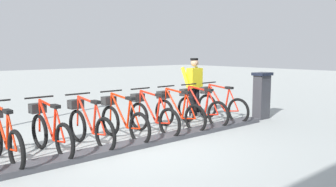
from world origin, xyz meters
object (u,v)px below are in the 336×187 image
at_px(bike_docked_1, 200,108).
at_px(worker_near_rack, 194,85).
at_px(bike_docked_7, 3,138).
at_px(bike_docked_2, 177,111).
at_px(bike_docked_4, 122,120).
at_px(bike_docked_0, 220,105).
at_px(bike_docked_6, 49,131).
at_px(payment_kiosk, 262,95).
at_px(bike_docked_3, 151,115).
at_px(bike_docked_5, 89,125).

height_order(bike_docked_1, worker_near_rack, worker_near_rack).
bearing_deg(bike_docked_7, bike_docked_2, -90.00).
relative_size(bike_docked_7, worker_near_rack, 1.04).
bearing_deg(bike_docked_4, bike_docked_0, -90.00).
bearing_deg(worker_near_rack, bike_docked_6, 101.47).
distance_m(bike_docked_2, bike_docked_6, 3.10).
xyz_separation_m(payment_kiosk, bike_docked_3, (0.57, 3.39, -0.24)).
bearing_deg(bike_docked_7, payment_kiosk, -95.03).
distance_m(payment_kiosk, worker_near_rack, 1.89).
height_order(bike_docked_0, bike_docked_3, same).
height_order(bike_docked_3, bike_docked_7, same).
distance_m(bike_docked_3, bike_docked_4, 0.78).
bearing_deg(bike_docked_0, bike_docked_6, 90.00).
height_order(bike_docked_5, bike_docked_7, same).
relative_size(bike_docked_4, bike_docked_7, 1.00).
xyz_separation_m(bike_docked_2, bike_docked_3, (0.00, 0.78, 0.00)).
bearing_deg(bike_docked_3, bike_docked_4, 90.00).
bearing_deg(bike_docked_5, bike_docked_7, 90.00).
distance_m(bike_docked_2, bike_docked_5, 2.33).
distance_m(payment_kiosk, bike_docked_5, 4.98).
distance_m(bike_docked_1, bike_docked_7, 4.65).
xyz_separation_m(bike_docked_0, worker_near_rack, (0.94, 0.04, 0.48)).
relative_size(bike_docked_3, bike_docked_7, 1.00).
bearing_deg(bike_docked_0, bike_docked_7, 90.00).
xyz_separation_m(bike_docked_1, bike_docked_7, (0.00, 4.65, 0.00)).
bearing_deg(worker_near_rack, bike_docked_1, 141.96).
height_order(payment_kiosk, bike_docked_2, payment_kiosk).
xyz_separation_m(bike_docked_5, worker_near_rack, (0.94, -3.83, 0.48)).
height_order(bike_docked_1, bike_docked_5, same).
bearing_deg(worker_near_rack, payment_kiosk, -143.63).
relative_size(bike_docked_0, bike_docked_5, 1.00).
bearing_deg(bike_docked_0, bike_docked_4, 90.00).
distance_m(bike_docked_0, bike_docked_1, 0.78).
xyz_separation_m(bike_docked_4, worker_near_rack, (0.94, -3.06, 0.48)).
height_order(payment_kiosk, bike_docked_1, payment_kiosk).
bearing_deg(bike_docked_6, bike_docked_2, -90.00).
relative_size(bike_docked_0, bike_docked_6, 1.00).
relative_size(bike_docked_2, bike_docked_7, 1.00).
relative_size(bike_docked_1, bike_docked_4, 1.00).
xyz_separation_m(bike_docked_0, bike_docked_5, (0.00, 3.88, 0.00)).
distance_m(bike_docked_0, bike_docked_7, 5.43).
height_order(payment_kiosk, bike_docked_6, payment_kiosk).
distance_m(bike_docked_3, bike_docked_5, 1.55).
distance_m(payment_kiosk, bike_docked_0, 1.23).
height_order(bike_docked_4, bike_docked_7, same).
bearing_deg(bike_docked_1, worker_near_rack, -38.04).
distance_m(payment_kiosk, bike_docked_4, 4.21).
relative_size(bike_docked_6, bike_docked_7, 1.00).
xyz_separation_m(bike_docked_1, bike_docked_3, (0.00, 1.55, 0.00)).
relative_size(bike_docked_4, bike_docked_5, 1.00).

